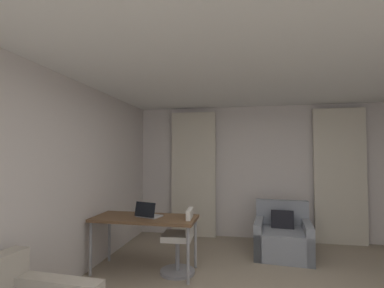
% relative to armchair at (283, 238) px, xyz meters
% --- Properties ---
extents(wall_window, '(5.12, 0.06, 2.60)m').
position_rel_armchair_xyz_m(wall_window, '(-0.26, 0.91, 1.02)').
color(wall_window, silver).
rests_on(wall_window, ground).
extents(wall_left, '(0.06, 6.12, 2.60)m').
position_rel_armchair_xyz_m(wall_left, '(-2.79, -2.12, 1.02)').
color(wall_left, silver).
rests_on(wall_left, ground).
extents(ceiling, '(5.12, 6.12, 0.06)m').
position_rel_armchair_xyz_m(ceiling, '(-0.26, -2.12, 2.35)').
color(ceiling, white).
rests_on(ceiling, wall_left).
extents(curtain_left_panel, '(0.90, 0.06, 2.50)m').
position_rel_armchair_xyz_m(curtain_left_panel, '(-1.63, 0.78, 0.97)').
color(curtain_left_panel, beige).
rests_on(curtain_left_panel, ground).
extents(curtain_right_panel, '(0.90, 0.06, 2.50)m').
position_rel_armchair_xyz_m(curtain_right_panel, '(1.12, 0.78, 0.97)').
color(curtain_right_panel, beige).
rests_on(curtain_right_panel, ground).
extents(armchair, '(0.95, 0.94, 0.84)m').
position_rel_armchair_xyz_m(armchair, '(0.00, 0.00, 0.00)').
color(armchair, gray).
rests_on(armchair, ground).
extents(desk, '(1.45, 0.63, 0.75)m').
position_rel_armchair_xyz_m(desk, '(-1.98, -1.04, 0.41)').
color(desk, brown).
rests_on(desk, ground).
extents(desk_chair, '(0.48, 0.48, 0.88)m').
position_rel_armchair_xyz_m(desk_chair, '(-1.48, -1.01, 0.11)').
color(desk_chair, gray).
rests_on(desk_chair, ground).
extents(laptop, '(0.37, 0.32, 0.22)m').
position_rel_armchair_xyz_m(laptop, '(-1.94, -1.04, 0.52)').
color(laptop, '#ADADB2').
rests_on(laptop, desk).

